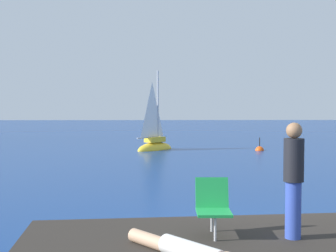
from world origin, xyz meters
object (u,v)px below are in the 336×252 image
sailboat_near (155,145)px  person_standing (294,177)px  person_sunbather (183,249)px  beach_chair (213,204)px  marker_buoy (260,150)px

sailboat_near → person_standing: 23.55m
person_sunbather → sailboat_near: bearing=-40.6°
beach_chair → marker_buoy: beach_chair is taller
person_sunbather → marker_buoy: bearing=-56.8°
sailboat_near → marker_buoy: 6.85m
person_standing → marker_buoy: size_ratio=1.43×
marker_buoy → person_sunbather: bearing=-105.0°
sailboat_near → person_sunbather: bearing=-135.2°
sailboat_near → person_sunbather: size_ratio=4.11×
person_sunbather → beach_chair: bearing=-67.0°
beach_chair → person_standing: bearing=79.9°
person_standing → beach_chair: (-1.10, 0.22, -0.42)m
person_standing → beach_chair: bearing=-99.3°
beach_chair → marker_buoy: 23.36m
person_sunbather → person_standing: person_standing is taller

